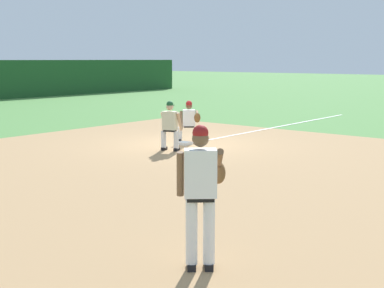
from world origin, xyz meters
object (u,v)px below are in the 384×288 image
Objects in this scene: first_base_bag at (184,143)px; first_baseman at (190,120)px; baserunner at (170,124)px; pitcher at (201,188)px; baseball at (178,168)px.

first_base_bag is 0.90m from first_baseman.
baserunner is (-1.09, -0.38, 0.75)m from first_base_bag.
pitcher is 1.39× the size of first_baseman.
pitcher is at bearing -136.43° from baseball.
first_baseman is at bearing 36.16° from baseball.
first_baseman is at bearing 40.47° from pitcher.
first_base_bag is 3.87m from baseball.
pitcher is 10.60m from first_baseman.
first_base_bag reaches higher than baseball.
baserunner is (-1.63, -0.61, 0.06)m from first_baseman.
first_baseman is (8.06, 6.88, -0.33)m from pitcher.
pitcher is 1.27× the size of baserunner.
first_baseman is 0.92× the size of baserunner.
baseball is at bearing -141.82° from first_base_bag.
first_base_bag is 5.14× the size of baseball.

